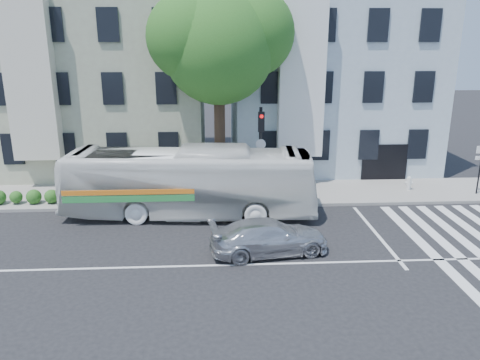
{
  "coord_description": "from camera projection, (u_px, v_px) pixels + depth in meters",
  "views": [
    {
      "loc": [
        -0.27,
        -15.39,
        7.85
      ],
      "look_at": [
        0.74,
        2.76,
        2.4
      ],
      "focal_mm": 35.0,
      "sensor_mm": 36.0,
      "label": 1
    }
  ],
  "objects": [
    {
      "name": "ground",
      "position": [
        224.0,
        265.0,
        16.99
      ],
      "size": [
        120.0,
        120.0,
        0.0
      ],
      "primitive_type": "plane",
      "color": "black",
      "rests_on": "ground"
    },
    {
      "name": "sidewalk_far",
      "position": [
        221.0,
        194.0,
        24.62
      ],
      "size": [
        80.0,
        4.0,
        0.15
      ],
      "primitive_type": "cube",
      "color": "gray",
      "rests_on": "ground"
    },
    {
      "name": "building_left",
      "position": [
        107.0,
        79.0,
        29.38
      ],
      "size": [
        12.0,
        10.0,
        11.0
      ],
      "primitive_type": "cube",
      "color": "gray",
      "rests_on": "ground"
    },
    {
      "name": "building_right",
      "position": [
        326.0,
        78.0,
        30.12
      ],
      "size": [
        12.0,
        10.0,
        11.0
      ],
      "primitive_type": "cube",
      "color": "#A1B2C0",
      "rests_on": "ground"
    },
    {
      "name": "street_tree",
      "position": [
        220.0,
        41.0,
        23.09
      ],
      "size": [
        7.3,
        5.9,
        11.1
      ],
      "color": "#2D2116",
      "rests_on": "ground"
    },
    {
      "name": "bus",
      "position": [
        189.0,
        182.0,
        21.41
      ],
      "size": [
        3.59,
        11.71,
        3.21
      ],
      "primitive_type": "imported",
      "rotation": [
        0.0,
        0.0,
        1.49
      ],
      "color": "white",
      "rests_on": "ground"
    },
    {
      "name": "sedan",
      "position": [
        269.0,
        237.0,
        17.8
      ],
      "size": [
        2.54,
        4.76,
        1.31
      ],
      "primitive_type": "imported",
      "rotation": [
        0.0,
        0.0,
        1.73
      ],
      "color": "silver",
      "rests_on": "ground"
    },
    {
      "name": "hedge",
      "position": [
        69.0,
        196.0,
        22.95
      ],
      "size": [
        8.53,
        1.17,
        0.7
      ],
      "primitive_type": null,
      "rotation": [
        0.0,
        0.0,
        -0.04
      ],
      "color": "#225B1D",
      "rests_on": "sidewalk_far"
    },
    {
      "name": "traffic_signal",
      "position": [
        261.0,
        141.0,
        23.04
      ],
      "size": [
        0.5,
        0.55,
        4.73
      ],
      "rotation": [
        0.0,
        0.0,
        -0.06
      ],
      "color": "black",
      "rests_on": "ground"
    },
    {
      "name": "fire_hydrant",
      "position": [
        409.0,
        183.0,
        24.98
      ],
      "size": [
        0.41,
        0.24,
        0.74
      ],
      "rotation": [
        0.0,
        0.0,
        -0.08
      ],
      "color": "silver",
      "rests_on": "sidewalk_far"
    },
    {
      "name": "far_sign_pole",
      "position": [
        480.0,
        162.0,
        23.99
      ],
      "size": [
        0.49,
        0.2,
        2.71
      ],
      "rotation": [
        0.0,
        0.0,
        -0.18
      ],
      "color": "black",
      "rests_on": "sidewalk_far"
    }
  ]
}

